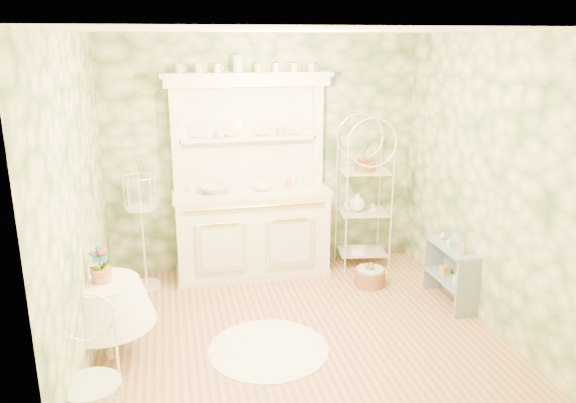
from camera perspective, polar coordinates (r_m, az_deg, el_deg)
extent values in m
plane|color=tan|center=(5.33, 1.17, -13.47)|extent=(3.60, 3.60, 0.00)
plane|color=white|center=(4.63, 1.37, 16.98)|extent=(3.60, 3.60, 0.00)
plane|color=beige|center=(4.74, -20.43, -0.62)|extent=(3.60, 3.60, 0.00)
plane|color=beige|center=(5.50, 19.84, 1.69)|extent=(3.60, 3.60, 0.00)
plane|color=beige|center=(6.52, -2.43, 4.81)|extent=(3.60, 3.60, 0.00)
plane|color=beige|center=(3.18, 8.89, -7.87)|extent=(3.60, 3.60, 0.00)
cube|color=white|center=(6.27, -3.77, 2.39)|extent=(1.87, 0.61, 2.29)
cube|color=white|center=(6.67, 7.73, 1.06)|extent=(0.62, 0.48, 1.82)
cube|color=#7C8DA2|center=(6.05, 16.17, -7.11)|extent=(0.32, 0.73, 0.61)
cylinder|color=white|center=(5.07, -17.95, -11.79)|extent=(0.73, 0.73, 0.65)
cube|color=white|center=(4.08, -19.50, -16.94)|extent=(0.47, 0.47, 0.93)
cube|color=white|center=(6.22, -14.58, -2.63)|extent=(0.34, 0.34, 1.37)
cylinder|color=#915C3C|center=(6.34, 8.31, -7.53)|extent=(0.37, 0.37, 0.21)
cylinder|color=white|center=(5.12, -2.01, -14.75)|extent=(1.13, 1.13, 0.01)
imported|color=white|center=(6.23, -7.51, 0.99)|extent=(0.41, 0.41, 0.08)
imported|color=white|center=(6.28, -2.60, 1.25)|extent=(0.23, 0.23, 0.07)
imported|color=white|center=(6.29, -6.88, 6.70)|extent=(0.11, 0.11, 0.09)
imported|color=white|center=(6.37, -0.70, 6.93)|extent=(0.14, 0.14, 0.10)
imported|color=#3F7238|center=(4.82, -18.53, -6.45)|extent=(0.20, 0.16, 0.32)
imported|color=#B98E3E|center=(5.75, 17.41, -4.44)|extent=(0.06, 0.06, 0.15)
imported|color=#9FCCDC|center=(5.92, 16.11, -4.05)|extent=(0.06, 0.06, 0.10)
imported|color=silver|center=(6.11, 15.45, -3.40)|extent=(0.08, 0.08, 0.09)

